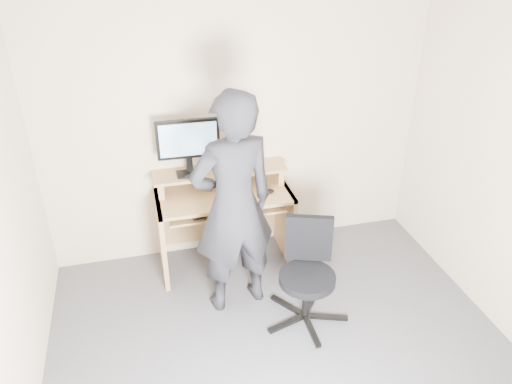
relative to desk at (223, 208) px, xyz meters
name	(u,v)px	position (x,y,z in m)	size (l,w,h in m)	color
ground	(293,375)	(0.20, -1.53, -0.55)	(3.50, 3.50, 0.00)	#4E4E53
back_wall	(237,126)	(0.20, 0.22, 0.70)	(3.50, 0.02, 2.50)	beige
ceiling	(311,13)	(0.20, -1.53, 1.95)	(3.50, 3.50, 0.02)	white
desk	(223,208)	(0.00, 0.00, 0.00)	(1.20, 0.60, 0.91)	tan
monitor	(188,142)	(-0.27, 0.04, 0.67)	(0.54, 0.15, 0.51)	black
external_drive	(224,158)	(0.04, 0.10, 0.46)	(0.07, 0.13, 0.20)	black
travel_mug	(224,160)	(0.05, 0.09, 0.45)	(0.07, 0.07, 0.17)	silver
smartphone	(260,165)	(0.37, 0.06, 0.37)	(0.07, 0.13, 0.01)	black
charger	(188,176)	(-0.30, -0.02, 0.38)	(0.04, 0.04, 0.04)	black
headphones	(207,169)	(-0.11, 0.10, 0.37)	(0.16, 0.16, 0.02)	silver
keyboard	(214,208)	(-0.10, -0.17, 0.12)	(0.46, 0.18, 0.03)	black
mouse	(269,191)	(0.39, -0.18, 0.22)	(0.10, 0.06, 0.04)	black
office_chair	(307,269)	(0.50, -0.94, -0.08)	(0.68, 0.65, 0.85)	black
person	(233,206)	(-0.03, -0.64, 0.39)	(0.69, 0.45, 1.88)	black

